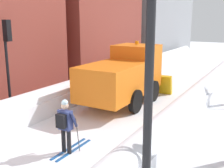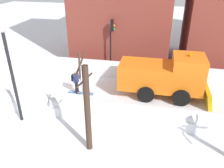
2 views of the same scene
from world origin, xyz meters
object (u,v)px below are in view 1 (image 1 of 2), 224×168
at_px(traffic_light_pole, 8,50).
at_px(street_lamp, 149,67).
at_px(plow_truck, 125,75).
at_px(skier, 65,124).

height_order(traffic_light_pole, street_lamp, street_lamp).
xyz_separation_m(plow_truck, skier, (0.91, -5.88, -0.48)).
bearing_deg(traffic_light_pole, plow_truck, 51.64).
bearing_deg(traffic_light_pole, skier, -20.25).
xyz_separation_m(skier, street_lamp, (3.63, -2.07, 2.44)).
height_order(skier, traffic_light_pole, traffic_light_pole).
height_order(plow_truck, skier, plow_truck).
relative_size(traffic_light_pole, street_lamp, 0.77).
relative_size(skier, street_lamp, 0.33).
xyz_separation_m(plow_truck, street_lamp, (4.55, -7.95, 1.97)).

